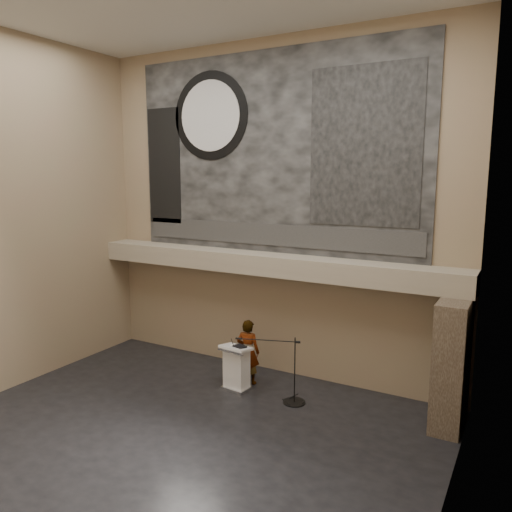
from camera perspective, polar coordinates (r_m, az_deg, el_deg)
The scene contains 19 objects.
floor at distance 10.76m, azimuth -8.92°, elevation -19.63°, with size 10.00×10.00×0.00m, color black.
wall_back at distance 12.81m, azimuth 1.76°, elevation 5.15°, with size 10.00×0.02×8.50m, color #90755B.
wall_left at distance 13.18m, azimuth -26.80°, elevation 4.27°, with size 0.02×8.00×8.50m, color #90755B.
wall_right at distance 7.43m, azimuth 22.01°, elevation 1.35°, with size 0.02×8.00×8.50m, color #90755B.
soffit at distance 12.62m, azimuth 0.89°, elevation -0.86°, with size 10.00×0.80×0.50m, color gray.
sprinkler_left at distance 13.46m, azimuth -5.21°, elevation -1.46°, with size 0.04×0.04×0.06m, color #B2893D.
sprinkler_right at distance 11.86m, azimuth 8.87°, elevation -3.02°, with size 0.04×0.04×0.06m, color #B2893D.
banner at distance 12.75m, azimuth 1.73°, elevation 11.65°, with size 8.00×0.05×5.00m, color black.
banner_text_strip at distance 12.80m, azimuth 1.61°, elevation 2.45°, with size 7.76×0.02×0.55m, color #2A2A2A.
banner_clock_rim at distance 13.72m, azimuth -5.25°, elevation 15.65°, with size 2.30×2.30×0.02m, color black.
banner_clock_face at distance 13.71m, azimuth -5.30°, elevation 15.66°, with size 1.84×1.84×0.02m, color silver.
banner_building_print at distance 11.80m, azimuth 12.26°, elevation 12.11°, with size 2.60×0.02×3.60m, color black.
banner_brick_print at distance 14.61m, azimuth -10.43°, elevation 10.05°, with size 1.10×0.02×3.20m, color black.
stone_pier at distance 11.23m, azimuth 21.46°, elevation -11.34°, with size 0.60×1.40×2.70m, color #403327.
lectern at distance 12.38m, azimuth -2.24°, elevation -12.65°, with size 0.76×0.58×1.13m.
binder at distance 12.11m, azimuth -1.88°, elevation -10.30°, with size 0.29×0.23×0.04m, color black.
papers at distance 12.21m, azimuth -2.64°, elevation -10.21°, with size 0.19×0.27×0.01m, color white.
speaker_person at distance 12.63m, azimuth -0.92°, elevation -10.87°, with size 0.60×0.39×1.64m, color silver.
mic_stand at distance 11.88m, azimuth 4.14°, elevation -15.28°, with size 1.56×0.72×1.56m.
Camera 1 is at (5.92, -7.31, 5.21)m, focal length 35.00 mm.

